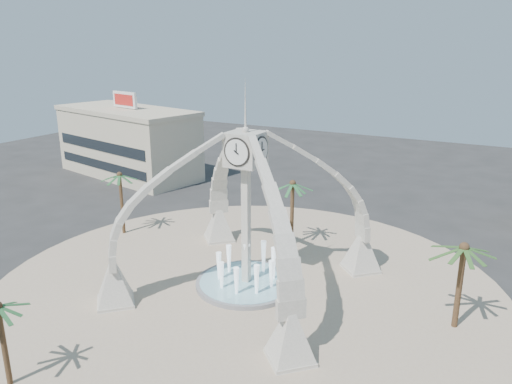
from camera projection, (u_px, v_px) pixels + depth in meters
The scene contains 8 objects.
ground at pixel (246, 286), 39.51m from camera, with size 140.00×140.00×0.00m, color #282828.
plaza at pixel (246, 285), 39.50m from camera, with size 40.00×40.00×0.06m, color tan.
clock_tower at pixel (246, 208), 37.63m from camera, with size 17.94×17.94×16.30m.
fountain at pixel (246, 282), 39.42m from camera, with size 8.00×8.00×3.62m.
building_nw at pixel (128, 142), 71.27m from camera, with size 23.75×13.73×11.90m.
palm_east at pixel (464, 249), 32.14m from camera, with size 4.66×4.66×6.61m.
palm_west at pixel (120, 176), 48.62m from camera, with size 3.95×3.95×6.77m.
palm_north at pixel (293, 184), 45.77m from camera, with size 4.44×4.44×6.81m.
Camera 1 is at (17.74, -30.96, 18.52)m, focal length 35.00 mm.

